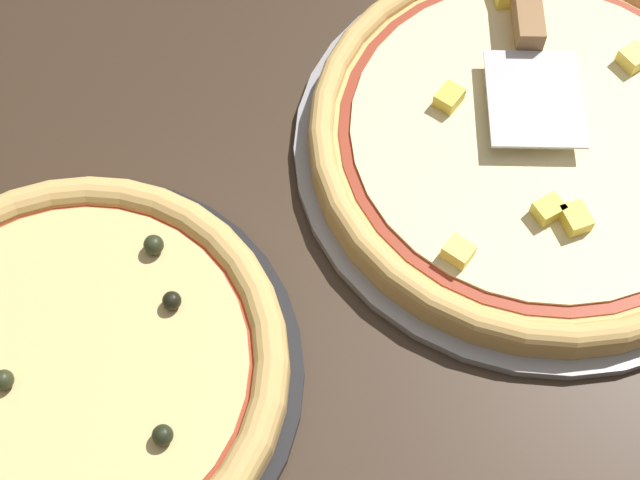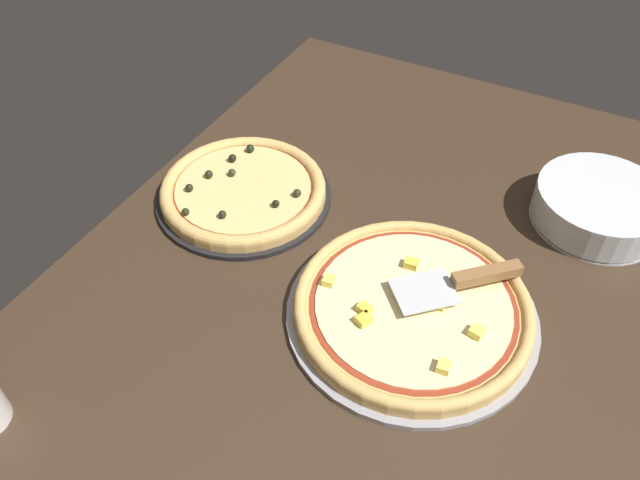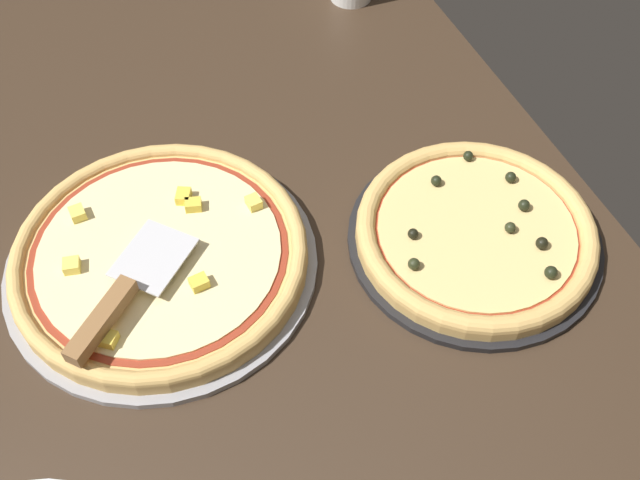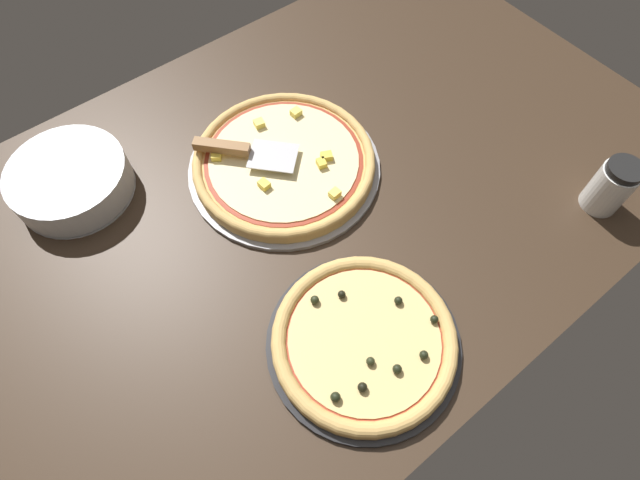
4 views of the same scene
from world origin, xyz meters
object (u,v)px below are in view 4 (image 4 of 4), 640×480
Objects in this scene: serving_spatula at (235,149)px; parmesan_shaker at (611,186)px; pizza_front at (284,161)px; pizza_back at (364,340)px; plate_stack at (71,180)px.

serving_spatula is 74.50cm from parmesan_shaker.
pizza_back is (11.83, 39.56, -0.22)cm from pizza_front.
serving_spatula reaches higher than pizza_back.
serving_spatula reaches higher than pizza_front.
plate_stack is 2.01× the size of parmesan_shaker.
pizza_front is at bearing 149.62° from plate_stack.
pizza_front is at bearing -106.65° from pizza_back.
pizza_front and pizza_back have the same top height.
plate_stack is at bearing -30.38° from pizza_front.
plate_stack is at bearing -39.67° from parmesan_shaker.
pizza_front is 3.26× the size of parmesan_shaker.
pizza_back is 1.35× the size of plate_stack.
pizza_front is 1.20× the size of pizza_back.
pizza_back is 46.60cm from serving_spatula.
plate_stack is (37.03, -21.71, 0.98)cm from pizza_front.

